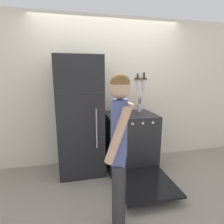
# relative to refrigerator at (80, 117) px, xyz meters

# --- Properties ---
(ground_plane) EXTENTS (14.00, 14.00, 0.00)m
(ground_plane) POSITION_rel_refrigerator_xyz_m (0.53, 0.31, -0.93)
(ground_plane) COLOR gray
(wall_back) EXTENTS (10.00, 0.06, 2.55)m
(wall_back) POSITION_rel_refrigerator_xyz_m (0.53, 0.34, 0.35)
(wall_back) COLOR silver
(wall_back) RESTS_ON ground_plane
(refrigerator) EXTENTS (0.69, 0.65, 1.85)m
(refrigerator) POSITION_rel_refrigerator_xyz_m (0.00, 0.00, 0.00)
(refrigerator) COLOR black
(refrigerator) RESTS_ON ground_plane
(stove_range) EXTENTS (0.81, 1.43, 0.94)m
(stove_range) POSITION_rel_refrigerator_xyz_m (0.83, -0.06, -0.46)
(stove_range) COLOR #232326
(stove_range) RESTS_ON ground_plane
(dutch_oven_pot) EXTENTS (0.26, 0.22, 0.16)m
(dutch_oven_pot) POSITION_rel_refrigerator_xyz_m (0.64, -0.16, 0.08)
(dutch_oven_pot) COLOR red
(dutch_oven_pot) RESTS_ON stove_range
(tea_kettle) EXTENTS (0.21, 0.17, 0.23)m
(tea_kettle) POSITION_rel_refrigerator_xyz_m (0.66, 0.11, 0.08)
(tea_kettle) COLOR silver
(tea_kettle) RESTS_ON stove_range
(utensil_jar) EXTENTS (0.07, 0.07, 0.27)m
(utensil_jar) POSITION_rel_refrigerator_xyz_m (1.03, 0.12, 0.09)
(utensil_jar) COLOR silver
(utensil_jar) RESTS_ON stove_range
(person) EXTENTS (0.34, 0.38, 1.59)m
(person) POSITION_rel_refrigerator_xyz_m (0.31, -1.28, -0.02)
(person) COLOR #2D2D30
(person) RESTS_ON ground_plane
(wall_knife_strip) EXTENTS (0.24, 0.03, 0.31)m
(wall_knife_strip) POSITION_rel_refrigerator_xyz_m (1.11, 0.29, 0.58)
(wall_knife_strip) COLOR brown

